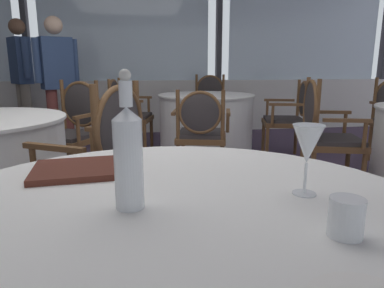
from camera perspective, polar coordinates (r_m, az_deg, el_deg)
name	(u,v)px	position (r m, az deg, el deg)	size (l,w,h in m)	color
ground_plane	(117,238)	(2.42, -12.07, -14.66)	(12.91, 12.91, 0.00)	#47384C
window_wall_far	(127,67)	(5.88, -10.40, 12.12)	(9.55, 0.14, 2.65)	silver
water_bottle	(128,154)	(0.86, -10.28, -1.67)	(0.07, 0.07, 0.34)	white
wine_glass	(308,146)	(0.98, 18.17, -0.24)	(0.08, 0.08, 0.19)	white
water_tumbler	(346,217)	(0.80, 23.65, -10.81)	(0.07, 0.07, 0.08)	white
menu_book	(78,169)	(1.22, -17.96, -3.92)	(0.28, 0.24, 0.02)	#512319
dining_chair_0_0	(74,124)	(3.51, -18.56, 3.04)	(0.65, 0.63, 0.96)	brown
dining_chair_0_3	(103,158)	(2.03, -14.13, -2.26)	(0.63, 0.65, 1.01)	brown
background_table_1	(206,126)	(4.28, 2.28, 2.98)	(1.15, 1.15, 0.76)	white
dining_chair_1_0	(201,129)	(3.28, 1.46, 2.51)	(0.61, 0.56, 0.89)	brown
dining_chair_1_1	(291,113)	(4.33, 15.69, 4.79)	(0.56, 0.61, 0.93)	brown
dining_chair_1_2	(209,102)	(5.24, 2.84, 6.86)	(0.61, 0.56, 0.96)	brown
dining_chair_1_3	(125,110)	(4.41, -10.80, 5.40)	(0.56, 0.61, 0.94)	brown
dining_chair_2_2	(323,128)	(3.22, 20.42, 2.45)	(0.56, 0.61, 0.99)	brown
diner_person_0	(22,73)	(5.57, -25.81, 10.24)	(0.37, 0.45, 1.71)	gray
diner_person_1	(58,78)	(4.65, -20.87, 9.96)	(0.48, 0.35, 1.66)	brown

